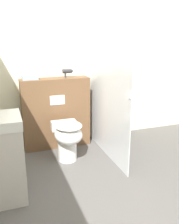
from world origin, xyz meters
The scene contains 7 objects.
ground_plane centered at (0.00, 0.00, 0.00)m, with size 12.00×12.00×0.00m, color #565451.
wall_back centered at (0.00, 2.10, 1.25)m, with size 8.00×0.06×2.50m.
partition_panel centered at (-0.18, 1.87, 0.55)m, with size 1.04×0.27×1.09m.
shower_glass centered at (0.45, 1.35, 1.05)m, with size 0.04×1.44×2.11m.
toilet centered at (-0.15, 1.30, 0.35)m, with size 0.38×0.56×0.56m.
hair_drier centered at (0.03, 1.89, 1.18)m, with size 0.17×0.06×0.13m.
folded_towel centered at (-0.54, 1.89, 1.13)m, with size 0.23×0.17×0.07m.
Camera 1 is at (-0.93, -1.81, 1.69)m, focal length 40.00 mm.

